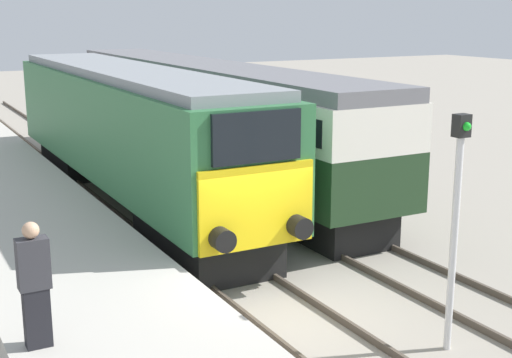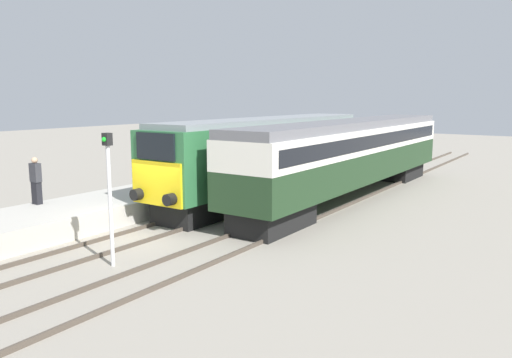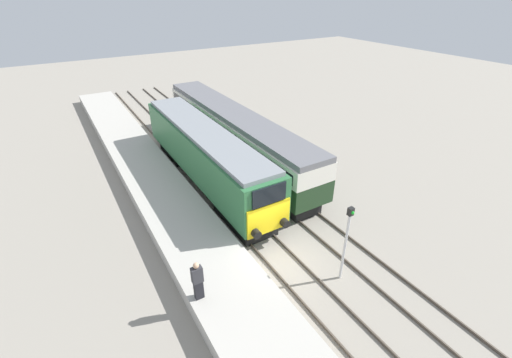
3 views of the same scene
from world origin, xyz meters
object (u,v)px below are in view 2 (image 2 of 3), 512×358
Objects in this scene: locomotive at (269,153)px; person_on_platform at (36,181)px; signal_post at (109,188)px; passenger_carriage at (353,151)px.

locomotive reaches higher than person_on_platform.
locomotive is at bearing 98.57° from signal_post.
passenger_carriage is 10.35× the size of person_on_platform.
signal_post is (6.30, -1.62, 0.59)m from person_on_platform.
person_on_platform is at bearing -123.70° from passenger_carriage.
locomotive is 11.40m from signal_post.
passenger_carriage is at bearing 34.61° from locomotive.
passenger_carriage is at bearing 82.89° from signal_post.
locomotive is 4.01× the size of signal_post.
signal_post is (-1.70, -13.62, -0.00)m from passenger_carriage.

